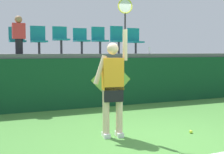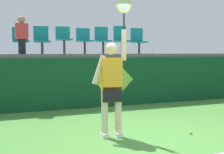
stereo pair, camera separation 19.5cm
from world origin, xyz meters
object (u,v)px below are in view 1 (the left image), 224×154
(tennis_player, at_px, (113,84))
(stadium_chair_0, at_px, (17,39))
(stadium_chair_5, at_px, (118,38))
(stadium_chair_6, at_px, (135,40))
(spectator_0, at_px, (19,34))
(stadium_chair_4, at_px, (99,39))
(stadium_chair_1, at_px, (39,39))
(stadium_chair_2, at_px, (61,38))
(stadium_chair_3, at_px, (81,39))
(tennis_ball, at_px, (191,132))
(water_bottle, at_px, (149,50))

(tennis_player, distance_m, stadium_chair_0, 4.23)
(stadium_chair_5, bearing_deg, stadium_chair_6, -0.18)
(spectator_0, bearing_deg, stadium_chair_0, 90.00)
(tennis_player, xyz_separation_m, stadium_chair_4, (1.24, 3.92, 1.02))
(stadium_chair_0, xyz_separation_m, stadium_chair_1, (0.60, 0.01, 0.02))
(stadium_chair_2, bearing_deg, stadium_chair_1, 179.29)
(stadium_chair_2, bearing_deg, stadium_chair_5, 0.32)
(stadium_chair_1, xyz_separation_m, stadium_chair_6, (3.17, 0.00, 0.02))
(tennis_player, distance_m, stadium_chair_6, 4.77)
(stadium_chair_0, height_order, stadium_chair_2, stadium_chair_2)
(stadium_chair_2, relative_size, stadium_chair_6, 0.97)
(stadium_chair_1, bearing_deg, stadium_chair_5, 0.06)
(tennis_player, relative_size, stadium_chair_3, 3.27)
(stadium_chair_3, bearing_deg, tennis_player, -99.19)
(tennis_ball, xyz_separation_m, water_bottle, (1.20, 3.71, 1.62))
(tennis_player, height_order, water_bottle, tennis_player)
(tennis_ball, distance_m, stadium_chair_3, 4.83)
(stadium_chair_2, bearing_deg, stadium_chair_0, 179.87)
(stadium_chair_6, distance_m, spectator_0, 3.80)
(water_bottle, height_order, stadium_chair_5, stadium_chair_5)
(stadium_chair_3, relative_size, stadium_chair_5, 0.88)
(stadium_chair_0, xyz_separation_m, stadium_chair_6, (3.78, 0.01, 0.04))
(stadium_chair_2, relative_size, spectator_0, 0.80)
(stadium_chair_0, bearing_deg, spectator_0, -90.00)
(stadium_chair_3, bearing_deg, stadium_chair_1, 179.65)
(stadium_chair_3, relative_size, stadium_chair_4, 0.93)
(stadium_chair_2, bearing_deg, stadium_chair_6, 0.20)
(tennis_ball, relative_size, stadium_chair_0, 0.09)
(tennis_player, xyz_separation_m, stadium_chair_2, (-0.01, 3.92, 1.03))
(tennis_player, relative_size, stadium_chair_2, 3.14)
(tennis_ball, xyz_separation_m, stadium_chair_5, (0.38, 4.33, 2.01))
(stadium_chair_2, bearing_deg, tennis_ball, -70.61)
(tennis_player, height_order, stadium_chair_0, tennis_player)
(stadium_chair_0, relative_size, stadium_chair_6, 0.91)
(stadium_chair_4, bearing_deg, spectator_0, -170.54)
(tennis_ball, distance_m, stadium_chair_4, 4.77)
(stadium_chair_3, bearing_deg, tennis_ball, -78.51)
(tennis_ball, xyz_separation_m, stadium_chair_3, (-0.88, 4.32, 1.97))
(stadium_chair_1, bearing_deg, tennis_player, -80.38)
(tennis_player, bearing_deg, spectator_0, 109.93)
(stadium_chair_0, relative_size, stadium_chair_5, 0.86)
(stadium_chair_2, relative_size, stadium_chair_3, 1.04)
(tennis_player, bearing_deg, stadium_chair_5, 64.30)
(tennis_player, distance_m, stadium_chair_4, 4.24)
(stadium_chair_2, height_order, stadium_chair_6, stadium_chair_6)
(tennis_player, distance_m, spectator_0, 3.88)
(tennis_ball, bearing_deg, stadium_chair_4, 93.57)
(tennis_ball, distance_m, stadium_chair_6, 4.86)
(water_bottle, height_order, stadium_chair_3, stadium_chair_3)
(stadium_chair_1, bearing_deg, stadium_chair_6, 0.01)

